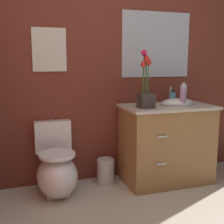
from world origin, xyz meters
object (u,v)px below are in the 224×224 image
vanity_cabinet (167,142)px  flower_vase (146,89)px  lotion_bottle (183,94)px  hand_wash_bottle (183,97)px  toilet (57,170)px  soap_bottle (173,98)px  wall_poster (49,50)px  wall_mirror (156,45)px  trash_bin (106,171)px

vanity_cabinet → flower_vase: 0.66m
lotion_bottle → hand_wash_bottle: lotion_bottle is taller
toilet → hand_wash_bottle: (1.27, -0.12, 0.67)m
soap_bottle → lotion_bottle: bearing=7.7°
toilet → soap_bottle: 1.40m
wall_poster → flower_vase: bearing=-24.2°
toilet → flower_vase: (0.86, -0.12, 0.76)m
flower_vase → hand_wash_bottle: bearing=-0.4°
hand_wash_bottle → wall_poster: 1.41m
hand_wash_bottle → toilet: bearing=174.4°
vanity_cabinet → wall_mirror: size_ratio=1.25×
lotion_bottle → wall_mirror: (-0.23, 0.22, 0.53)m
wall_poster → toilet: bearing=-90.0°
flower_vase → lotion_bottle: 0.55m
vanity_cabinet → toilet: bearing=178.7°
hand_wash_bottle → vanity_cabinet: bearing=139.4°
hand_wash_bottle → trash_bin: bearing=164.6°
lotion_bottle → wall_mirror: size_ratio=0.28×
soap_bottle → wall_poster: (-1.24, 0.24, 0.49)m
soap_bottle → trash_bin: 1.05m
vanity_cabinet → hand_wash_bottle: hand_wash_bottle is taller
toilet → wall_poster: 1.17m
vanity_cabinet → flower_vase: bearing=-162.2°
vanity_cabinet → soap_bottle: vanity_cabinet is taller
flower_vase → wall_mirror: (0.29, 0.39, 0.45)m
vanity_cabinet → wall_mirror: (-0.00, 0.29, 1.03)m
hand_wash_bottle → wall_mirror: (-0.12, 0.39, 0.54)m
vanity_cabinet → soap_bottle: 0.48m
vanity_cabinet → flower_vase: size_ratio=1.80×
toilet → lotion_bottle: bearing=2.0°
toilet → flower_vase: size_ratio=1.24×
vanity_cabinet → lotion_bottle: size_ratio=4.48×
lotion_bottle → wall_poster: size_ratio=0.53×
lotion_bottle → wall_mirror: 0.61m
flower_vase → hand_wash_bottle: 0.42m
wall_mirror → hand_wash_bottle: bearing=-73.4°
hand_wash_bottle → wall_mirror: bearing=106.6°
vanity_cabinet → trash_bin: vanity_cabinet is taller
toilet → wall_mirror: wall_mirror is taller
wall_poster → vanity_cabinet: bearing=-14.2°
toilet → trash_bin: (0.52, 0.08, -0.11)m
toilet → wall_poster: size_ratio=1.64×
toilet → vanity_cabinet: bearing=-1.3°
soap_bottle → hand_wash_bottle: (0.03, -0.15, 0.02)m
soap_bottle → lotion_bottle: 0.15m
soap_bottle → toilet: bearing=-178.6°
toilet → vanity_cabinet: size_ratio=0.69×
hand_wash_bottle → flower_vase: bearing=179.6°
wall_mirror → wall_poster: bearing=180.0°
trash_bin → hand_wash_bottle: bearing=-15.4°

